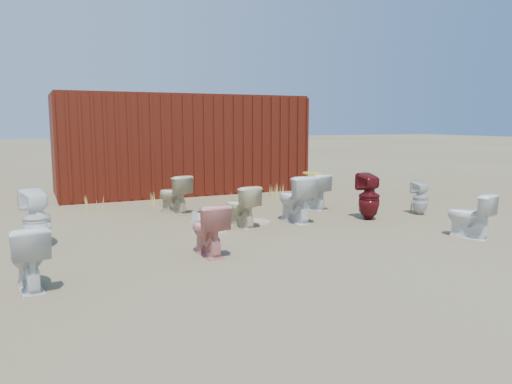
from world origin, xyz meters
name	(u,v)px	position (x,y,z in m)	size (l,w,h in m)	color
ground	(271,230)	(0.00, 0.00, 0.00)	(100.00, 100.00, 0.00)	brown
shipping_container	(180,144)	(0.00, 5.20, 1.20)	(6.00, 2.40, 2.40)	#4E160D
toilet_front_a	(28,257)	(-3.60, -1.54, 0.35)	(0.39, 0.68, 0.69)	white
toilet_front_pink	(208,229)	(-1.44, -1.03, 0.35)	(0.39, 0.69, 0.70)	#E68C85
toilet_front_c	(295,199)	(0.67, 0.42, 0.42)	(0.47, 0.82, 0.83)	white
toilet_front_maroon	(369,197)	(1.99, 0.07, 0.42)	(0.38, 0.38, 0.84)	#5A0F14
toilet_front_e	(470,216)	(2.47, -1.74, 0.34)	(0.39, 0.68, 0.69)	white
toilet_back_a	(37,219)	(-3.48, 0.32, 0.42)	(0.37, 0.38, 0.83)	white
toilet_back_beige_left	(174,194)	(-1.03, 2.14, 0.37)	(0.41, 0.73, 0.74)	beige
toilet_back_beige_right	(240,206)	(-0.37, 0.40, 0.35)	(0.40, 0.70, 0.71)	beige
toilet_back_yellowlid	(312,192)	(1.60, 1.38, 0.36)	(0.40, 0.71, 0.72)	white
toilet_back_e	(420,198)	(3.18, 0.06, 0.32)	(0.29, 0.29, 0.64)	silver
yellow_lid	(312,173)	(1.60, 1.38, 0.73)	(0.37, 0.46, 0.03)	gold
loose_tank	(209,222)	(-0.98, 0.24, 0.17)	(0.50, 0.20, 0.35)	white
loose_lid_near	(259,221)	(0.10, 0.67, 0.01)	(0.38, 0.49, 0.02)	#CAB492
loose_lid_far	(203,222)	(-0.82, 1.03, 0.01)	(0.36, 0.47, 0.02)	beige
weed_clump_a	(93,202)	(-2.40, 3.17, 0.15)	(0.36, 0.36, 0.31)	#ACA045
weed_clump_b	(227,200)	(0.11, 2.26, 0.16)	(0.32, 0.32, 0.32)	#ACA045
weed_clump_c	(279,192)	(1.70, 3.01, 0.15)	(0.36, 0.36, 0.30)	#ACA045
weed_clump_d	(156,200)	(-1.16, 3.03, 0.15)	(0.30, 0.30, 0.30)	#ACA045
weed_clump_e	(276,190)	(1.73, 3.27, 0.16)	(0.34, 0.34, 0.33)	#ACA045
weed_clump_f	(419,205)	(3.38, 0.30, 0.13)	(0.28, 0.28, 0.26)	#ACA045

